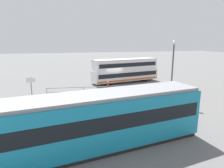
# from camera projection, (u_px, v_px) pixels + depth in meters

# --- Properties ---
(ground_plane) EXTENTS (160.00, 160.00, 0.00)m
(ground_plane) POSITION_uv_depth(u_px,v_px,m) (113.00, 84.00, 29.72)
(ground_plane) COLOR slate
(double_decker_bus) EXTENTS (10.99, 4.59, 3.69)m
(double_decker_bus) POSITION_uv_depth(u_px,v_px,m) (125.00, 70.00, 30.79)
(double_decker_bus) COLOR white
(double_decker_bus) RESTS_ON ground
(tram_yellow) EXTENTS (13.06, 4.59, 3.46)m
(tram_yellow) POSITION_uv_depth(u_px,v_px,m) (104.00, 119.00, 11.94)
(tram_yellow) COLOR teal
(tram_yellow) RESTS_ON ground
(pedestrian_near_railing) EXTENTS (0.36, 0.33, 1.63)m
(pedestrian_near_railing) POSITION_uv_depth(u_px,v_px,m) (108.00, 87.00, 23.96)
(pedestrian_near_railing) COLOR #4C3F2D
(pedestrian_near_railing) RESTS_ON ground
(pedestrian_crossing) EXTENTS (0.36, 0.36, 1.66)m
(pedestrian_crossing) POSITION_uv_depth(u_px,v_px,m) (117.00, 94.00, 20.86)
(pedestrian_crossing) COLOR #33384C
(pedestrian_crossing) RESTS_ON ground
(pedestrian_railing) EXTENTS (8.60, 0.88, 1.08)m
(pedestrian_railing) POSITION_uv_depth(u_px,v_px,m) (84.00, 90.00, 23.40)
(pedestrian_railing) COLOR gray
(pedestrian_railing) RESTS_ON ground
(info_sign) EXTENTS (0.91, 0.23, 2.53)m
(info_sign) POSITION_uv_depth(u_px,v_px,m) (31.00, 84.00, 22.02)
(info_sign) COLOR slate
(info_sign) RESTS_ON ground
(street_lamp) EXTENTS (0.36, 0.36, 6.46)m
(street_lamp) POSITION_uv_depth(u_px,v_px,m) (173.00, 66.00, 21.13)
(street_lamp) COLOR #4C4C51
(street_lamp) RESTS_ON ground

